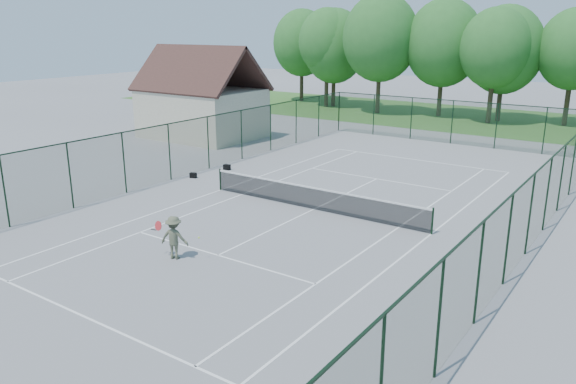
% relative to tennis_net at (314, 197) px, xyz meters
% --- Properties ---
extents(ground, '(140.00, 140.00, 0.00)m').
position_rel_tennis_net_xyz_m(ground, '(0.00, 0.00, -0.58)').
color(ground, gray).
rests_on(ground, ground).
extents(grass_far, '(80.00, 16.00, 0.01)m').
position_rel_tennis_net_xyz_m(grass_far, '(0.00, 30.00, -0.57)').
color(grass_far, '#3D712B').
rests_on(grass_far, ground).
extents(court_lines, '(11.05, 23.85, 0.01)m').
position_rel_tennis_net_xyz_m(court_lines, '(0.00, 0.00, -0.57)').
color(court_lines, white).
rests_on(court_lines, ground).
extents(tennis_net, '(11.08, 0.08, 1.10)m').
position_rel_tennis_net_xyz_m(tennis_net, '(0.00, 0.00, 0.00)').
color(tennis_net, black).
rests_on(tennis_net, ground).
extents(fence_enclosure, '(18.05, 36.05, 3.02)m').
position_rel_tennis_net_xyz_m(fence_enclosure, '(0.00, 0.00, 0.98)').
color(fence_enclosure, '#1D3A23').
rests_on(fence_enclosure, ground).
extents(utility_building, '(8.60, 6.27, 6.63)m').
position_rel_tennis_net_xyz_m(utility_building, '(-16.00, 10.00, 2.54)').
color(utility_building, beige).
rests_on(utility_building, ground).
extents(tree_line_far, '(39.40, 6.40, 9.70)m').
position_rel_tennis_net_xyz_m(tree_line_far, '(0.00, 30.00, 5.42)').
color(tree_line_far, '#403223').
rests_on(tree_line_far, ground).
extents(sports_bag_a, '(0.40, 0.31, 0.28)m').
position_rel_tennis_net_xyz_m(sports_bag_a, '(-8.27, 0.93, -0.44)').
color(sports_bag_a, black).
rests_on(sports_bag_a, ground).
extents(sports_bag_b, '(0.41, 0.28, 0.30)m').
position_rel_tennis_net_xyz_m(sports_bag_b, '(-7.96, 3.35, -0.43)').
color(sports_bag_b, black).
rests_on(sports_bag_b, ground).
extents(tennis_player, '(1.70, 0.89, 1.56)m').
position_rel_tennis_net_xyz_m(tennis_player, '(-1.08, -7.44, 0.21)').
color(tennis_player, '#555942').
rests_on(tennis_player, ground).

